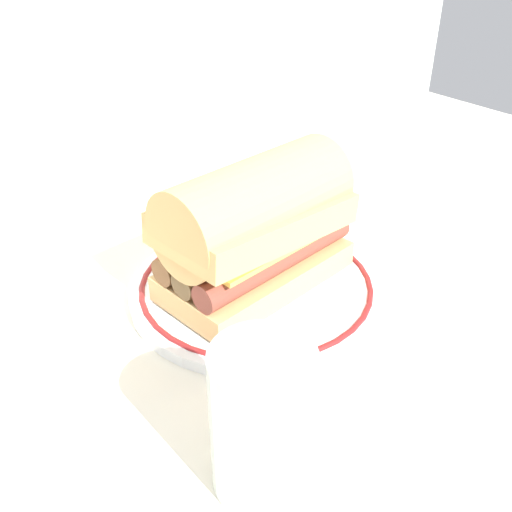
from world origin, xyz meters
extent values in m
plane|color=silver|center=(0.00, 0.00, 0.00)|extent=(1.50, 1.50, 0.00)
cylinder|color=white|center=(0.02, 0.03, 0.01)|extent=(0.26, 0.26, 0.01)
torus|color=maroon|center=(0.02, 0.03, 0.01)|extent=(0.24, 0.24, 0.01)
cube|color=#DFAE6D|center=(0.02, 0.03, 0.03)|extent=(0.20, 0.12, 0.03)
cylinder|color=brown|center=(0.02, 0.00, 0.05)|extent=(0.19, 0.05, 0.03)
cylinder|color=brown|center=(0.02, 0.03, 0.05)|extent=(0.19, 0.05, 0.03)
cylinder|color=brown|center=(0.01, 0.06, 0.05)|extent=(0.19, 0.05, 0.03)
cube|color=#EFC64C|center=(0.02, 0.03, 0.07)|extent=(0.17, 0.12, 0.01)
cube|color=#E0AE69|center=(0.02, 0.03, 0.09)|extent=(0.21, 0.12, 0.04)
cylinder|color=#E0AE69|center=(0.02, 0.03, 0.10)|extent=(0.20, 0.11, 0.09)
cylinder|color=silver|center=(-0.12, -0.15, 0.06)|extent=(0.07, 0.07, 0.12)
cylinder|color=gold|center=(-0.12, -0.15, 0.02)|extent=(0.06, 0.06, 0.05)
camera|label=1|loc=(-0.28, -0.35, 0.35)|focal=40.15mm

